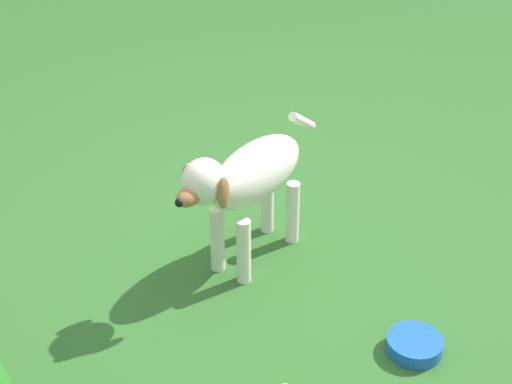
% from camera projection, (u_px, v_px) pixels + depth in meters
% --- Properties ---
extents(ground, '(14.00, 14.00, 0.00)m').
position_uv_depth(ground, '(285.00, 247.00, 3.51)').
color(ground, '#2D6026').
extents(dog, '(0.25, 0.97, 0.65)m').
position_uv_depth(dog, '(248.00, 179.00, 3.21)').
color(dog, silver).
rests_on(dog, ground).
extents(water_bowl, '(0.22, 0.22, 0.06)m').
position_uv_depth(water_bowl, '(414.00, 345.00, 2.91)').
color(water_bowl, blue).
rests_on(water_bowl, ground).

